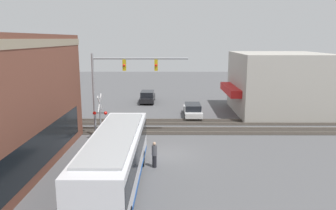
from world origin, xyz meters
The scene contains 10 objects.
ground_plane centered at (0.00, 0.00, 0.00)m, with size 120.00×120.00×0.00m, color #565659.
shop_building centered at (13.75, -12.16, 3.33)m, with size 10.26×10.58×6.67m.
city_bus centered at (-5.70, 2.80, 1.76)m, with size 11.22×2.59×3.19m.
traffic_signal_gantry centered at (4.40, 4.00, 5.12)m, with size 0.42×7.95×7.01m.
crossing_signal centered at (3.20, 5.49, 2.30)m, with size 1.41×1.18×3.81m.
rail_track_near centered at (6.00, 0.00, 0.03)m, with size 2.60×60.00×0.15m.
rail_track_far centered at (9.20, 0.00, 0.03)m, with size 2.60×60.00×0.15m.
parked_car_white centered at (11.82, -2.60, 0.65)m, with size 4.87×1.82×1.37m.
parked_car_black centered at (19.62, 2.80, 0.70)m, with size 4.87×1.82×1.50m.
pedestrian_near_bus centered at (-2.54, 0.83, 0.87)m, with size 0.34×0.34×1.71m.
Camera 1 is at (-22.57, -0.18, 8.20)m, focal length 35.00 mm.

